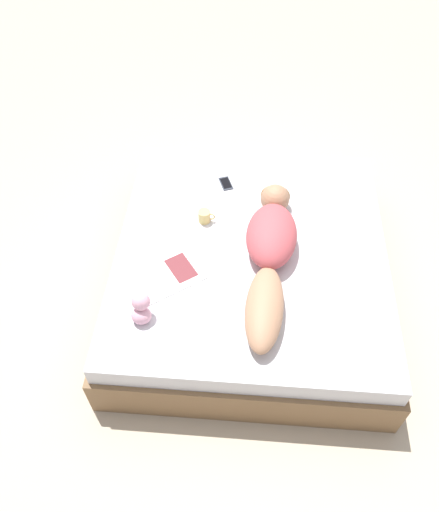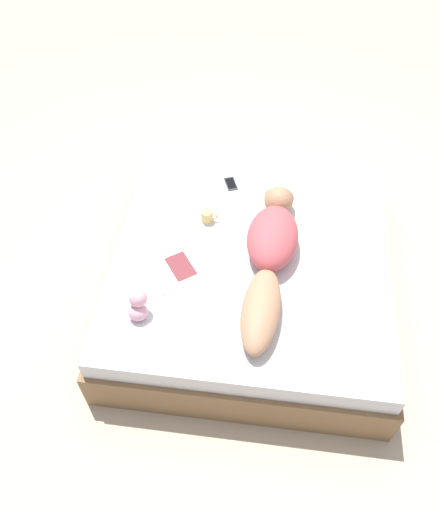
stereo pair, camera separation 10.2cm
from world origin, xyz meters
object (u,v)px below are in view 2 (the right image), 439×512
open_magazine (166,273)px  cell_phone (231,184)px  coffee_mug (207,216)px  person (271,250)px

open_magazine → cell_phone: same height
open_magazine → coffee_mug: coffee_mug is taller
open_magazine → coffee_mug: size_ratio=4.48×
open_magazine → coffee_mug: (0.19, 0.50, 0.04)m
person → cell_phone: (-0.33, 0.70, -0.10)m
person → open_magazine: (-0.65, -0.19, -0.10)m
cell_phone → open_magazine: bearing=-130.4°
cell_phone → person: bearing=-85.5°
person → open_magazine: bearing=-160.4°
coffee_mug → cell_phone: 0.41m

